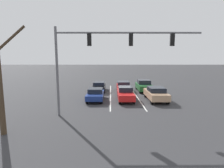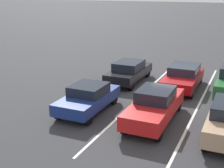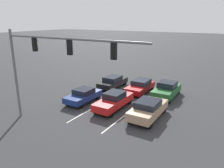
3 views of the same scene
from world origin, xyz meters
name	(u,v)px [view 2 (image 2 of 3)]	position (x,y,z in m)	size (l,w,h in m)	color
ground_plane	(176,91)	(0.00, 0.00, 0.00)	(240.00, 240.00, 0.00)	#333335
lane_stripe_left_divider	(200,104)	(-1.65, 1.65, 0.01)	(0.12, 15.30, 0.01)	silver
lane_stripe_center_divider	(141,95)	(1.65, 1.65, 0.01)	(0.12, 15.30, 0.01)	silver
car_red_midlane_front	(155,105)	(-0.06, 4.83, 0.78)	(1.73, 4.78, 1.54)	red
car_navy_rightlane_front	(88,98)	(3.34, 4.99, 0.71)	(1.80, 4.05, 1.37)	navy
car_black_rightlane_second	(129,71)	(3.30, -0.60, 0.74)	(1.79, 4.43, 1.39)	black
car_maroon_midlane_second	(183,77)	(-0.22, -0.71, 0.73)	(1.89, 4.39, 1.40)	maroon
traffic_signal_gantry	(32,9)	(2.23, 10.29, 5.37)	(11.51, 0.37, 7.17)	slate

